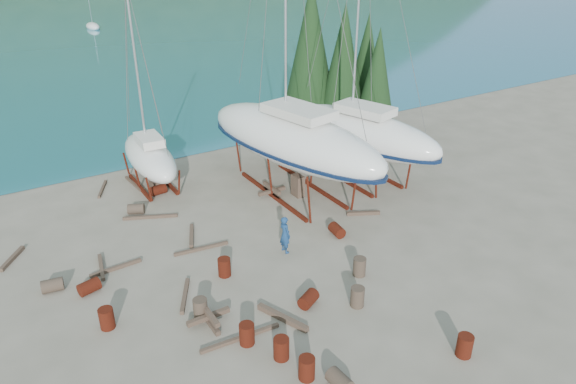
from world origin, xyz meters
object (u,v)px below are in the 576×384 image
large_sailboat_near (292,138)px  worker (285,235)px  small_sailboat_shore (150,156)px  large_sailboat_far (357,132)px

large_sailboat_near → worker: size_ratio=11.12×
large_sailboat_near → small_sailboat_shore: size_ratio=1.78×
large_sailboat_near → worker: bearing=-136.5°
large_sailboat_near → small_sailboat_shore: large_sailboat_near is taller
large_sailboat_far → large_sailboat_near: bearing=162.2°
large_sailboat_far → worker: large_sailboat_far is taller
small_sailboat_shore → worker: small_sailboat_shore is taller
small_sailboat_shore → large_sailboat_far: bearing=-22.4°
large_sailboat_near → worker: large_sailboat_near is taller
large_sailboat_far → worker: 10.37m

